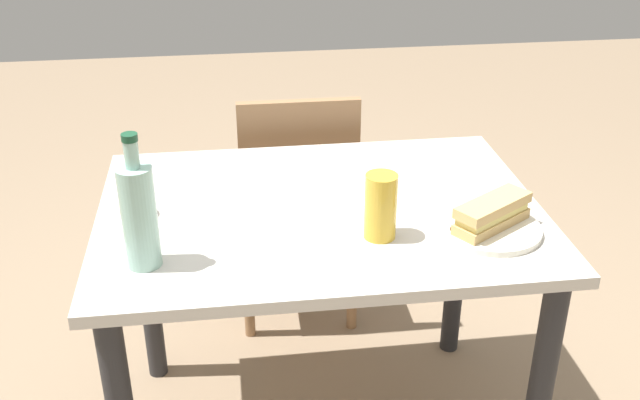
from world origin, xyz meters
TOP-DOWN VIEW (x-y plane):
  - dining_table at (0.00, 0.00)m, footprint 1.10×0.79m
  - chair_far at (-0.00, 0.59)m, footprint 0.40×0.40m
  - plate_near at (0.38, -0.17)m, footprint 0.24×0.24m
  - baguette_sandwich_near at (0.38, -0.17)m, footprint 0.21×0.17m
  - knife_near at (0.34, -0.14)m, footprint 0.15×0.12m
  - water_bottle at (-0.41, -0.21)m, footprint 0.08×0.08m
  - beer_glass at (0.12, -0.16)m, footprint 0.07×0.07m
  - olive_bowl at (-0.45, 0.02)m, footprint 0.08×0.08m

SIDE VIEW (x-z plane):
  - chair_far at x=0.00m, z-range 0.06..0.92m
  - dining_table at x=0.00m, z-range 0.25..1.01m
  - plate_near at x=0.38m, z-range 0.75..0.77m
  - olive_bowl at x=-0.45m, z-range 0.75..0.78m
  - knife_near at x=0.34m, z-range 0.77..0.78m
  - baguette_sandwich_near at x=0.38m, z-range 0.77..0.84m
  - beer_glass at x=0.12m, z-range 0.75..0.91m
  - water_bottle at x=-0.41m, z-range 0.73..1.03m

